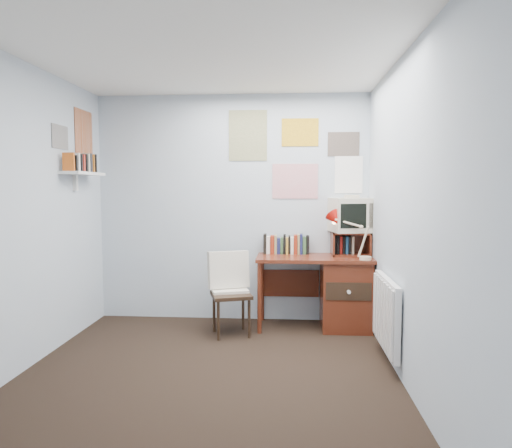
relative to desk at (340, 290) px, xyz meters
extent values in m
plane|color=black|center=(-1.17, -1.48, -0.41)|extent=(3.50, 3.50, 0.00)
cube|color=#B2C0CB|center=(-1.17, 0.27, 0.84)|extent=(3.00, 0.02, 2.50)
cube|color=#B2C0CB|center=(-2.67, -1.48, 0.84)|extent=(0.02, 3.50, 2.50)
cube|color=#B2C0CB|center=(0.33, -1.48, 0.84)|extent=(0.02, 3.50, 2.50)
cube|color=white|center=(-1.17, -1.48, 2.09)|extent=(3.00, 3.50, 0.02)
cube|color=#612616|center=(-0.27, 0.00, 0.34)|extent=(1.20, 0.55, 0.03)
cube|color=#612616|center=(0.06, 0.00, -0.04)|extent=(0.50, 0.50, 0.72)
cylinder|color=#612616|center=(-0.83, -0.24, -0.04)|extent=(0.04, 0.04, 0.72)
cylinder|color=#612616|center=(-0.83, 0.23, -0.04)|extent=(0.04, 0.04, 0.72)
cube|color=#612616|center=(-0.52, 0.25, 0.01)|extent=(0.64, 0.02, 0.30)
cube|color=black|center=(-1.11, -0.30, 0.00)|extent=(0.51, 0.50, 0.81)
cube|color=#B2130B|center=(0.23, -0.19, 0.57)|extent=(0.36, 0.33, 0.44)
cube|color=#612616|center=(0.12, 0.11, 0.48)|extent=(0.40, 0.30, 0.25)
cube|color=beige|center=(0.13, 0.13, 0.80)|extent=(0.49, 0.46, 0.39)
cube|color=#612616|center=(-0.51, 0.18, 0.46)|extent=(0.60, 0.14, 0.22)
cube|color=white|center=(0.29, -0.93, 0.01)|extent=(0.09, 0.80, 0.60)
cube|color=white|center=(-2.57, -0.38, 1.21)|extent=(0.20, 0.62, 0.24)
cube|color=white|center=(-0.47, 0.26, 1.44)|extent=(1.20, 0.01, 0.90)
cube|color=white|center=(-2.67, -0.38, 1.59)|extent=(0.01, 0.70, 0.60)
camera|label=1|loc=(-0.55, -4.77, 1.08)|focal=32.00mm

